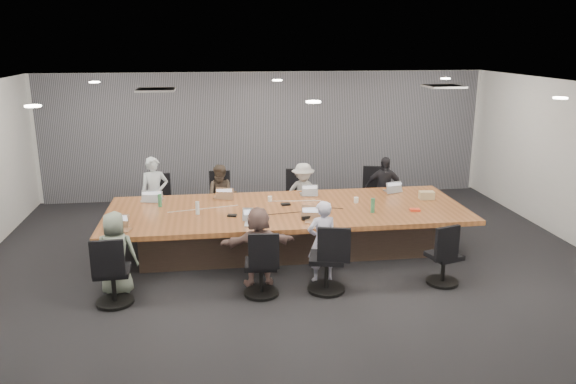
{
  "coord_description": "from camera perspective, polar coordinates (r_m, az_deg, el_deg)",
  "views": [
    {
      "loc": [
        -1.23,
        -8.45,
        3.5
      ],
      "look_at": [
        0.0,
        0.4,
        1.05
      ],
      "focal_mm": 35.0,
      "sensor_mm": 36.0,
      "label": 1
    }
  ],
  "objects": [
    {
      "name": "floor",
      "position": [
        9.24,
        0.35,
        -6.95
      ],
      "size": [
        10.0,
        8.0,
        0.0
      ],
      "primitive_type": "cube",
      "color": "black",
      "rests_on": "ground"
    },
    {
      "name": "ceiling",
      "position": [
        8.57,
        0.38,
        10.64
      ],
      "size": [
        10.0,
        8.0,
        0.0
      ],
      "primitive_type": "cube",
      "color": "white",
      "rests_on": "wall_back"
    },
    {
      "name": "wall_back",
      "position": [
        12.69,
        -2.26,
        5.8
      ],
      "size": [
        10.0,
        0.0,
        2.8
      ],
      "primitive_type": "cube",
      "rotation": [
        1.57,
        0.0,
        0.0
      ],
      "color": "silver",
      "rests_on": "ground"
    },
    {
      "name": "wall_front",
      "position": [
        5.08,
        6.96,
        -9.25
      ],
      "size": [
        10.0,
        0.0,
        2.8
      ],
      "primitive_type": "cube",
      "rotation": [
        -1.57,
        0.0,
        0.0
      ],
      "color": "silver",
      "rests_on": "ground"
    },
    {
      "name": "curtain",
      "position": [
        12.61,
        -2.22,
        5.74
      ],
      "size": [
        9.8,
        0.04,
        2.8
      ],
      "primitive_type": "cube",
      "color": "slate",
      "rests_on": "ground"
    },
    {
      "name": "conference_table",
      "position": [
        9.56,
        -0.08,
        -3.6
      ],
      "size": [
        6.0,
        2.2,
        0.74
      ],
      "color": "#47352C",
      "rests_on": "ground"
    },
    {
      "name": "chair_0",
      "position": [
        11.16,
        -13.11,
        -1.42
      ],
      "size": [
        0.6,
        0.6,
        0.72
      ],
      "primitive_type": null,
      "rotation": [
        0.0,
        0.0,
        3.41
      ],
      "color": "black",
      "rests_on": "ground"
    },
    {
      "name": "chair_1",
      "position": [
        11.11,
        -6.72,
        -1.11
      ],
      "size": [
        0.57,
        0.57,
        0.75
      ],
      "primitive_type": null,
      "rotation": [
        0.0,
        0.0,
        3.02
      ],
      "color": "black",
      "rests_on": "ground"
    },
    {
      "name": "chair_2",
      "position": [
        11.24,
        1.24,
        -0.85
      ],
      "size": [
        0.6,
        0.6,
        0.74
      ],
      "primitive_type": null,
      "rotation": [
        0.0,
        0.0,
        2.9
      ],
      "color": "black",
      "rests_on": "ground"
    },
    {
      "name": "chair_3",
      "position": [
        11.6,
        9.12,
        -0.5
      ],
      "size": [
        0.62,
        0.62,
        0.75
      ],
      "primitive_type": null,
      "rotation": [
        0.0,
        0.0,
        2.87
      ],
      "color": "black",
      "rests_on": "ground"
    },
    {
      "name": "chair_4",
      "position": [
        8.01,
        -17.36,
        -8.21
      ],
      "size": [
        0.55,
        0.55,
        0.8
      ],
      "primitive_type": null,
      "rotation": [
        0.0,
        0.0,
        0.03
      ],
      "color": "black",
      "rests_on": "ground"
    },
    {
      "name": "chair_5",
      "position": [
        7.92,
        -2.75,
        -7.84
      ],
      "size": [
        0.57,
        0.57,
        0.77
      ],
      "primitive_type": null,
      "rotation": [
        0.0,
        0.0,
        -0.1
      ],
      "color": "black",
      "rests_on": "ground"
    },
    {
      "name": "chair_6",
      "position": [
        8.04,
        3.94,
        -7.25
      ],
      "size": [
        0.68,
        0.68,
        0.84
      ],
      "primitive_type": null,
      "rotation": [
        0.0,
        0.0,
        -0.23
      ],
      "color": "black",
      "rests_on": "ground"
    },
    {
      "name": "chair_7",
      "position": [
        8.57,
        15.54,
        -6.72
      ],
      "size": [
        0.62,
        0.62,
        0.73
      ],
      "primitive_type": null,
      "rotation": [
        0.0,
        0.0,
        0.3
      ],
      "color": "black",
      "rests_on": "ground"
    },
    {
      "name": "person_0",
      "position": [
        10.73,
        -13.37,
        -0.22
      ],
      "size": [
        0.56,
        0.42,
        1.4
      ],
      "primitive_type": "imported",
      "rotation": [
        0.0,
        0.0,
        6.46
      ],
      "color": "#ADBBC5",
      "rests_on": "ground"
    },
    {
      "name": "laptop_0",
      "position": [
        10.19,
        -13.66,
        -0.78
      ],
      "size": [
        0.39,
        0.29,
        0.02
      ],
      "primitive_type": "cube",
      "rotation": [
        0.0,
        0.0,
        3.01
      ],
      "color": "#B2B2B7",
      "rests_on": "conference_table"
    },
    {
      "name": "person_1",
      "position": [
        10.71,
        -6.71,
        -0.44
      ],
      "size": [
        0.65,
        0.54,
        1.22
      ],
      "primitive_type": "imported",
      "rotation": [
        0.0,
        0.0,
        6.15
      ],
      "color": "#453A31",
      "rests_on": "ground"
    },
    {
      "name": "laptop_1",
      "position": [
        10.14,
        -6.65,
        -0.53
      ],
      "size": [
        0.35,
        0.27,
        0.02
      ],
      "primitive_type": "cube",
      "rotation": [
        0.0,
        0.0,
        2.94
      ],
      "color": "#8C6647",
      "rests_on": "conference_table"
    },
    {
      "name": "person_2",
      "position": [
        10.84,
        1.54,
        -0.18
      ],
      "size": [
        0.78,
        0.46,
        1.2
      ],
      "primitive_type": "imported",
      "rotation": [
        0.0,
        0.0,
        6.3
      ],
      "color": "#9E9E9E",
      "rests_on": "ground"
    },
    {
      "name": "laptop_2",
      "position": [
        10.28,
        2.04,
        -0.2
      ],
      "size": [
        0.3,
        0.21,
        0.02
      ],
      "primitive_type": "cube",
      "rotation": [
        0.0,
        0.0,
        3.08
      ],
      "color": "#B2B2B7",
      "rests_on": "conference_table"
    },
    {
      "name": "person_3",
      "position": [
        11.2,
        9.69,
        0.33
      ],
      "size": [
        0.8,
        0.47,
        1.29
      ],
      "primitive_type": "imported",
      "rotation": [
        0.0,
        0.0,
        6.06
      ],
      "color": "black",
      "rests_on": "ground"
    },
    {
      "name": "laptop_3",
      "position": [
        10.67,
        10.59,
        0.12
      ],
      "size": [
        0.34,
        0.26,
        0.02
      ],
      "primitive_type": "cube",
      "rotation": [
        0.0,
        0.0,
        3.32
      ],
      "color": "#B2B2B7",
      "rests_on": "conference_table"
    },
    {
      "name": "person_4",
      "position": [
        8.26,
        -17.1,
        -5.96
      ],
      "size": [
        0.62,
        0.43,
        1.2
      ],
      "primitive_type": "imported",
      "rotation": [
        0.0,
        0.0,
        3.06
      ],
      "color": "gray",
      "rests_on": "ground"
    },
    {
      "name": "laptop_4",
      "position": [
        8.72,
        -16.63,
        -3.74
      ],
      "size": [
        0.33,
        0.26,
        0.02
      ],
      "primitive_type": "cube",
      "rotation": [
        0.0,
        0.0,
        -0.21
      ],
      "color": "#8C6647",
      "rests_on": "conference_table"
    },
    {
      "name": "person_5",
      "position": [
        8.17,
        -3.0,
        -5.54
      ],
      "size": [
        1.12,
        0.42,
        1.19
      ],
      "primitive_type": "imported",
      "rotation": [
        0.0,
        0.0,
        3.2
      ],
      "color": "#7D5D57",
      "rests_on": "ground"
    },
    {
      "name": "laptop_5",
      "position": [
        8.63,
        -3.34,
        -3.29
      ],
      "size": [
        0.35,
        0.26,
        0.02
      ],
      "primitive_type": "cube",
      "rotation": [
        0.0,
        0.0,
        -0.12
      ],
      "color": "#B2B2B7",
      "rests_on": "conference_table"
    },
    {
      "name": "person_6",
      "position": [
        8.28,
        3.48,
        -5.04
      ],
      "size": [
        0.5,
        0.37,
        1.25
      ],
      "primitive_type": "imported",
      "rotation": [
        0.0,
        0.0,
        3.3
      ],
      "color": "silver",
      "rests_on": "ground"
    },
    {
      "name": "laptop_6",
      "position": [
        8.75,
        2.78,
        -3.03
      ],
      "size": [
        0.36,
        0.28,
        0.02
      ],
      "primitive_type": "cube",
      "rotation": [
        0.0,
        0.0,
        -0.22
      ],
      "color": "#8C6647",
      "rests_on": "conference_table"
    },
    {
      "name": "bottle_green_left",
      "position": [
        9.75,
        -12.9,
        -0.84
      ],
      "size": [
        0.08,
        0.08,
        0.22
      ],
      "primitive_type": "cylinder",
      "rotation": [
        0.0,
        0.0,
        0.32
      ],
      "color": "#388555",
      "rests_on": "conference_table"
    },
    {
      "name": "bottle_green_right",
      "position": [
        9.29,
        8.6,
        -1.36
      ],
      "size": [
        0.08,
        0.08,
        0.24
      ],
      "primitive_type": "cylinder",
      "rotation": [
        0.0,
        0.0,
        0.23
      ],
      "color": "#388555",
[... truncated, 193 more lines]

